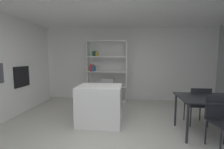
{
  "coord_description": "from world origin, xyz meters",
  "views": [
    {
      "loc": [
        0.28,
        -2.81,
        1.58
      ],
      "look_at": [
        -0.16,
        1.2,
        1.14
      ],
      "focal_mm": 25.06,
      "sensor_mm": 36.0,
      "label": 1
    }
  ],
  "objects_px": {
    "dining_table": "(208,101)",
    "dining_chair_near": "(220,117)",
    "open_bookshelf": "(105,75)",
    "dining_chair_far": "(198,103)",
    "kitchen_island": "(100,105)",
    "built_in_oven": "(22,77)"
  },
  "relations": [
    {
      "from": "built_in_oven",
      "to": "dining_chair_far",
      "type": "xyz_separation_m",
      "value": [
        4.59,
        -0.35,
        -0.5
      ]
    },
    {
      "from": "dining_table",
      "to": "open_bookshelf",
      "type": "bearing_deg",
      "value": 137.5
    },
    {
      "from": "kitchen_island",
      "to": "built_in_oven",
      "type": "bearing_deg",
      "value": 168.18
    },
    {
      "from": "dining_table",
      "to": "dining_chair_far",
      "type": "distance_m",
      "value": 0.48
    },
    {
      "from": "dining_chair_near",
      "to": "dining_chair_far",
      "type": "bearing_deg",
      "value": 83.39
    },
    {
      "from": "dining_chair_near",
      "to": "kitchen_island",
      "type": "bearing_deg",
      "value": 155.25
    },
    {
      "from": "open_bookshelf",
      "to": "dining_table",
      "type": "xyz_separation_m",
      "value": [
        2.44,
        -2.23,
        -0.26
      ]
    },
    {
      "from": "open_bookshelf",
      "to": "dining_chair_far",
      "type": "bearing_deg",
      "value": -36.1
    },
    {
      "from": "dining_table",
      "to": "dining_chair_near",
      "type": "height_order",
      "value": "dining_chair_near"
    },
    {
      "from": "built_in_oven",
      "to": "kitchen_island",
      "type": "bearing_deg",
      "value": -11.82
    },
    {
      "from": "dining_table",
      "to": "dining_chair_far",
      "type": "relative_size",
      "value": 1.28
    },
    {
      "from": "built_in_oven",
      "to": "open_bookshelf",
      "type": "relative_size",
      "value": 0.27
    },
    {
      "from": "open_bookshelf",
      "to": "dining_chair_far",
      "type": "relative_size",
      "value": 2.4
    },
    {
      "from": "kitchen_island",
      "to": "dining_chair_far",
      "type": "relative_size",
      "value": 1.13
    },
    {
      "from": "dining_chair_far",
      "to": "built_in_oven",
      "type": "bearing_deg",
      "value": -5.08
    },
    {
      "from": "kitchen_island",
      "to": "open_bookshelf",
      "type": "distance_m",
      "value": 1.99
    },
    {
      "from": "built_in_oven",
      "to": "dining_chair_near",
      "type": "relative_size",
      "value": 0.65
    },
    {
      "from": "kitchen_island",
      "to": "dining_table",
      "type": "distance_m",
      "value": 2.31
    },
    {
      "from": "dining_table",
      "to": "dining_chair_near",
      "type": "bearing_deg",
      "value": -91.25
    },
    {
      "from": "open_bookshelf",
      "to": "built_in_oven",
      "type": "bearing_deg",
      "value": -146.34
    },
    {
      "from": "built_in_oven",
      "to": "kitchen_island",
      "type": "relative_size",
      "value": 0.58
    },
    {
      "from": "built_in_oven",
      "to": "open_bookshelf",
      "type": "bearing_deg",
      "value": 33.66
    }
  ]
}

